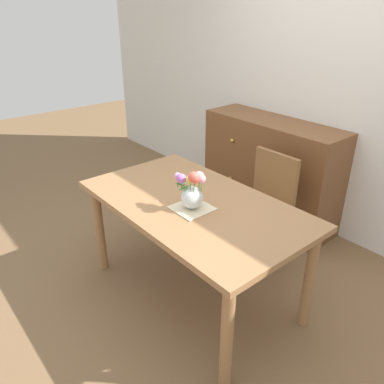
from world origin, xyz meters
The scene contains 7 objects.
ground_plane centered at (0.00, 0.00, 0.00)m, with size 12.00×12.00×0.00m, color brown.
back_wall centered at (0.00, 1.60, 1.40)m, with size 7.00×0.10×2.80m, color silver.
dining_table centered at (0.00, 0.00, 0.68)m, with size 1.58×0.90×0.78m.
chair_far centered at (-0.03, 0.79, 0.52)m, with size 0.42×0.42×0.90m.
dresser centered at (-0.42, 1.33, 0.50)m, with size 1.40×0.47×1.00m.
placemat centered at (0.07, -0.07, 0.78)m, with size 0.24×0.24×0.01m, color beige.
flower_vase centered at (0.07, -0.08, 0.90)m, with size 0.19×0.15×0.27m.
Camera 1 is at (1.70, -1.44, 1.95)m, focal length 35.41 mm.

